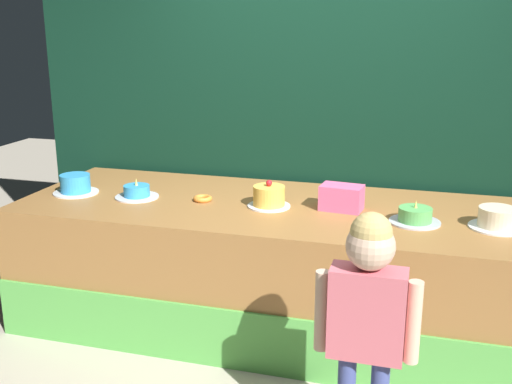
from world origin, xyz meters
The scene contains 11 objects.
ground_plane centered at (0.00, 0.00, 0.00)m, with size 12.00×12.00×0.00m, color #BCB29E.
stage_platform centered at (0.00, 0.61, 0.42)m, with size 3.71×1.24×0.83m.
curtain_backdrop centered at (0.00, 1.32, 1.42)m, with size 4.48×0.08×2.83m, color black.
child_figure centered at (0.52, -0.56, 0.78)m, with size 0.46×0.21×1.20m.
pink_box centered at (0.23, 0.62, 0.91)m, with size 0.26×0.16×0.16m, color pink.
donut centered at (-0.68, 0.57, 0.85)m, with size 0.12×0.12×0.03m, color orange.
cake_far_left centered at (-1.58, 0.50, 0.89)m, with size 0.31×0.31×0.13m.
cake_left centered at (-1.13, 0.52, 0.87)m, with size 0.29×0.29×0.13m.
cake_center_left centered at (-0.23, 0.56, 0.90)m, with size 0.27×0.27×0.17m.
cake_center_right centered at (0.68, 0.49, 0.87)m, with size 0.30×0.30×0.14m.
cake_right centered at (1.13, 0.51, 0.89)m, with size 0.31×0.31×0.12m.
Camera 1 is at (0.72, -3.03, 1.97)m, focal length 42.90 mm.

